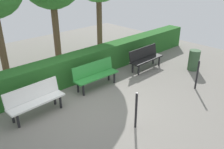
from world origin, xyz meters
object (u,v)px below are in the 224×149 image
at_px(bench_green, 95,74).
at_px(bench_white, 35,99).
at_px(trash_bin, 194,60).
at_px(bench_black, 145,57).

distance_m(bench_green, bench_white, 2.27).
relative_size(bench_green, trash_bin, 2.04).
distance_m(bench_green, trash_bin, 4.09).
bearing_deg(bench_white, bench_black, 177.69).
bearing_deg(trash_bin, bench_green, -22.37).
bearing_deg(bench_green, bench_black, 177.92).
relative_size(bench_green, bench_white, 1.03).
bearing_deg(bench_green, trash_bin, 158.91).
height_order(bench_green, bench_white, same).
height_order(bench_black, trash_bin, bench_black).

